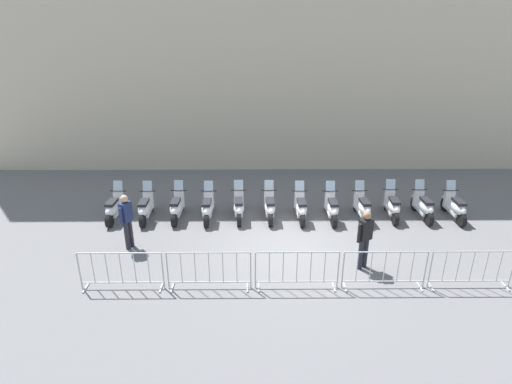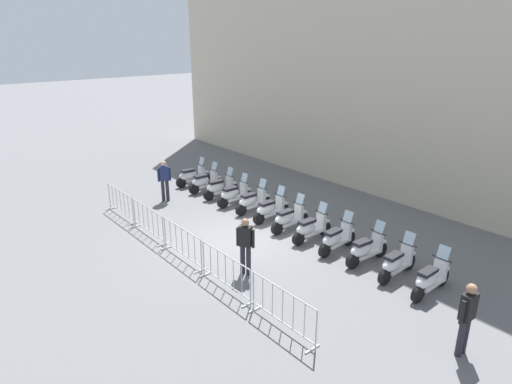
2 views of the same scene
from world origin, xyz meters
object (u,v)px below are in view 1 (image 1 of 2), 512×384
at_px(motorcycle_3, 208,208).
at_px(barrier_segment_1, 209,271).
at_px(officer_near_row_end, 365,237).
at_px(motorcycle_10, 424,206).
at_px(motorcycle_11, 455,207).
at_px(motorcycle_4, 239,207).
at_px(officer_mid_plaza, 127,218).
at_px(motorcycle_1, 146,208).
at_px(motorcycle_6, 301,208).
at_px(motorcycle_9, 392,206).
at_px(barrier_segment_4, 471,269).
at_px(motorcycle_0, 114,208).
at_px(motorcycle_8, 363,207).
at_px(motorcycle_2, 177,207).
at_px(motorcycle_5, 270,207).
at_px(barrier_segment_0, 121,271).
at_px(barrier_segment_2, 297,270).
at_px(barrier_segment_3, 384,270).

distance_m(motorcycle_3, barrier_segment_1, 4.02).
bearing_deg(officer_near_row_end, motorcycle_10, 46.87).
bearing_deg(motorcycle_11, motorcycle_4, 178.96).
bearing_deg(officer_mid_plaza, motorcycle_1, 87.99).
height_order(motorcycle_6, motorcycle_11, same).
relative_size(motorcycle_4, motorcycle_9, 1.00).
distance_m(motorcycle_6, barrier_segment_4, 5.59).
distance_m(motorcycle_0, motorcycle_1, 1.08).
bearing_deg(motorcycle_0, officer_mid_plaza, -62.30).
distance_m(motorcycle_8, officer_mid_plaza, 7.80).
xyz_separation_m(motorcycle_11, barrier_segment_4, (-1.45, -3.98, 0.07)).
height_order(motorcycle_0, motorcycle_9, same).
distance_m(motorcycle_2, motorcycle_9, 7.49).
relative_size(motorcycle_9, motorcycle_10, 1.00).
xyz_separation_m(motorcycle_5, barrier_segment_0, (-3.96, -4.02, 0.07)).
bearing_deg(motorcycle_2, motorcycle_8, -0.98).
xyz_separation_m(barrier_segment_2, barrier_segment_4, (4.46, -0.03, 0.00)).
distance_m(barrier_segment_2, officer_near_row_end, 2.19).
relative_size(motorcycle_3, motorcycle_10, 1.00).
height_order(motorcycle_6, barrier_segment_2, motorcycle_6).
height_order(motorcycle_10, officer_mid_plaza, officer_mid_plaza).
bearing_deg(motorcycle_11, motorcycle_2, 179.17).
xyz_separation_m(barrier_segment_0, officer_near_row_end, (6.40, 0.89, 0.46)).
distance_m(motorcycle_11, barrier_segment_2, 7.11).
bearing_deg(officer_near_row_end, motorcycle_5, 127.84).
relative_size(motorcycle_9, officer_mid_plaza, 1.00).
distance_m(motorcycle_0, barrier_segment_0, 4.27).
relative_size(motorcycle_5, barrier_segment_0, 0.80).
bearing_deg(motorcycle_9, barrier_segment_4, -80.40).
bearing_deg(barrier_segment_4, motorcycle_1, 156.22).
bearing_deg(motorcycle_2, motorcycle_1, -177.54).
distance_m(motorcycle_2, officer_near_row_end, 6.50).
bearing_deg(motorcycle_0, motorcycle_2, 0.44).
relative_size(barrier_segment_3, barrier_segment_4, 1.00).
distance_m(motorcycle_3, motorcycle_4, 1.08).
bearing_deg(officer_near_row_end, motorcycle_3, 145.91).
height_order(motorcycle_2, barrier_segment_4, motorcycle_2).
bearing_deg(motorcycle_9, motorcycle_0, 180.00).
relative_size(barrier_segment_2, barrier_segment_4, 1.00).
xyz_separation_m(motorcycle_5, barrier_segment_3, (2.74, -4.07, 0.07)).
bearing_deg(motorcycle_6, barrier_segment_0, -141.94).
height_order(barrier_segment_4, officer_near_row_end, officer_near_row_end).
distance_m(motorcycle_4, motorcycle_5, 1.07).
relative_size(motorcycle_9, barrier_segment_0, 0.80).
height_order(motorcycle_8, motorcycle_11, same).
xyz_separation_m(barrier_segment_4, officer_mid_plaza, (-9.32, 2.18, 0.46)).
height_order(motorcycle_1, barrier_segment_4, motorcycle_1).
relative_size(motorcycle_2, motorcycle_10, 1.00).
relative_size(motorcycle_4, officer_near_row_end, 1.00).
distance_m(motorcycle_5, motorcycle_8, 3.21).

